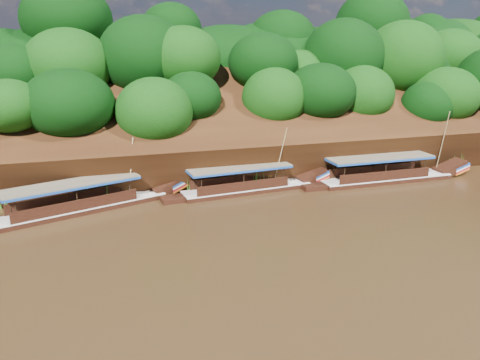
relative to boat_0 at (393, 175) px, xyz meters
The scene contains 6 objects.
ground 14.06m from the boat_0, 146.68° to the right, with size 160.00×160.00×0.00m, color black.
riverbank 19.11m from the boat_0, 128.05° to the left, with size 120.00×30.06×19.40m.
boat_0 is the anchor object (origin of this frame).
boat_1 12.53m from the boat_0, behind, with size 12.75×3.13×5.63m.
boat_2 25.00m from the boat_0, behind, with size 13.99×6.48×5.26m.
reeds 15.75m from the boat_0, behind, with size 48.34×2.07×2.18m.
Camera 1 is at (-12.35, -25.97, 11.70)m, focal length 35.00 mm.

